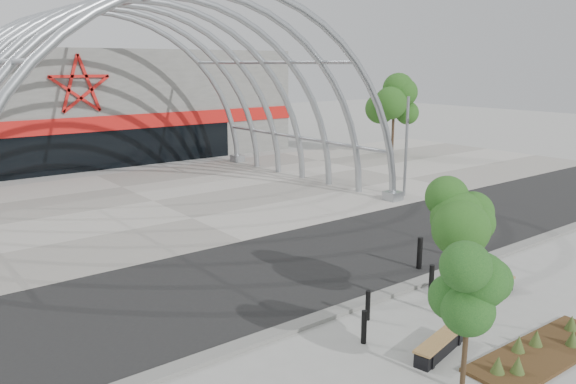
{
  "coord_description": "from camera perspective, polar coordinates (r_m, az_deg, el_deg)",
  "views": [
    {
      "loc": [
        -11.73,
        -11.21,
        7.01
      ],
      "look_at": [
        0.0,
        4.0,
        2.6
      ],
      "focal_mm": 35.0,
      "sensor_mm": 36.0,
      "label": 1
    }
  ],
  "objects": [
    {
      "name": "ground",
      "position": [
        17.67,
        8.08,
        -10.57
      ],
      "size": [
        140.0,
        140.0,
        0.0
      ],
      "primitive_type": "plane",
      "color": "#999893",
      "rests_on": "ground"
    },
    {
      "name": "road",
      "position": [
        20.07,
        0.88,
        -7.48
      ],
      "size": [
        140.0,
        7.0,
        0.02
      ],
      "primitive_type": "cube",
      "color": "black",
      "rests_on": "ground"
    },
    {
      "name": "forecourt",
      "position": [
        30.0,
        -13.54,
        -0.91
      ],
      "size": [
        60.0,
        17.0,
        0.04
      ],
      "primitive_type": "cube",
      "color": "gray",
      "rests_on": "ground"
    },
    {
      "name": "kerb",
      "position": [
        17.49,
        8.68,
        -10.64
      ],
      "size": [
        60.0,
        0.5,
        0.12
      ],
      "primitive_type": "cube",
      "color": "slate",
      "rests_on": "ground"
    },
    {
      "name": "arena_building",
      "position": [
        46.27,
        -23.12,
        8.16
      ],
      "size": [
        34.0,
        15.24,
        8.0
      ],
      "color": "slate",
      "rests_on": "ground"
    },
    {
      "name": "vault_canopy",
      "position": [
        30.0,
        -13.54,
        -0.92
      ],
      "size": [
        20.8,
        15.8,
        20.36
      ],
      "color": "#9FA5AA",
      "rests_on": "ground"
    },
    {
      "name": "planting_bed",
      "position": [
        15.67,
        24.38,
        -14.4
      ],
      "size": [
        4.76,
        1.56,
        0.5
      ],
      "color": "#362914",
      "rests_on": "ground"
    },
    {
      "name": "signal_pole",
      "position": [
        30.43,
        11.92,
        4.68
      ],
      "size": [
        0.15,
        0.75,
        5.34
      ],
      "color": "gray",
      "rests_on": "ground"
    },
    {
      "name": "street_tree_0",
      "position": [
        12.44,
        18.03,
        -8.52
      ],
      "size": [
        1.58,
        1.58,
        3.61
      ],
      "color": "black",
      "rests_on": "ground"
    },
    {
      "name": "street_tree_1",
      "position": [
        15.98,
        16.3,
        -2.85
      ],
      "size": [
        1.65,
        1.65,
        3.91
      ],
      "color": "black",
      "rests_on": "ground"
    },
    {
      "name": "bench_0",
      "position": [
        14.82,
        15.16,
        -14.87
      ],
      "size": [
        2.09,
        0.87,
        0.43
      ],
      "color": "black",
      "rests_on": "ground"
    },
    {
      "name": "bench_1",
      "position": [
        18.79,
        18.83,
        -8.94
      ],
      "size": [
        2.31,
        1.29,
        0.48
      ],
      "color": "black",
      "rests_on": "ground"
    },
    {
      "name": "bollard_0",
      "position": [
        14.85,
        7.73,
        -13.43
      ],
      "size": [
        0.14,
        0.14,
        0.89
      ],
      "primitive_type": "cylinder",
      "color": "black",
      "rests_on": "ground"
    },
    {
      "name": "bollard_1",
      "position": [
        16.09,
        8.11,
        -11.34
      ],
      "size": [
        0.14,
        0.14,
        0.86
      ],
      "primitive_type": "cylinder",
      "color": "black",
      "rests_on": "ground"
    },
    {
      "name": "bollard_2",
      "position": [
        18.1,
        14.36,
        -8.63
      ],
      "size": [
        0.15,
        0.15,
        0.96
      ],
      "primitive_type": "cylinder",
      "color": "black",
      "rests_on": "ground"
    },
    {
      "name": "bollard_3",
      "position": [
        20.12,
        13.23,
        -6.08
      ],
      "size": [
        0.18,
        0.18,
        1.15
      ],
      "primitive_type": "cylinder",
      "color": "black",
      "rests_on": "ground"
    },
    {
      "name": "bollard_4",
      "position": [
        21.45,
        17.93,
        -5.29
      ],
      "size": [
        0.17,
        0.17,
        1.07
      ],
      "primitive_type": "cylinder",
      "color": "black",
      "rests_on": "ground"
    },
    {
      "name": "bg_tree_1",
      "position": [
        43.95,
        10.73,
        9.1
      ],
      "size": [
        2.7,
        2.7,
        5.91
      ],
      "color": "black",
      "rests_on": "ground"
    }
  ]
}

